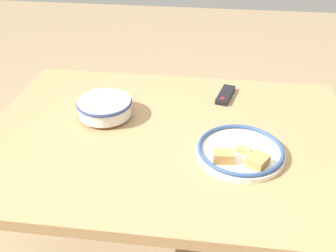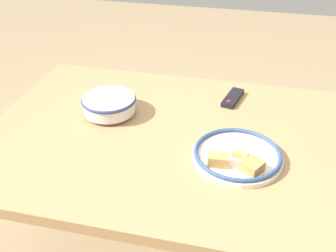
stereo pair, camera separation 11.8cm
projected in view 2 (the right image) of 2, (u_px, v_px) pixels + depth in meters
dining_table at (168, 151)px, 1.46m from camera, size 1.32×0.95×0.71m
noodle_bowl at (109, 104)px, 1.51m from camera, size 0.21×0.21×0.07m
food_plate at (237, 156)px, 1.28m from camera, size 0.30×0.30×0.05m
tv_remote at (233, 98)px, 1.62m from camera, size 0.08×0.16×0.02m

